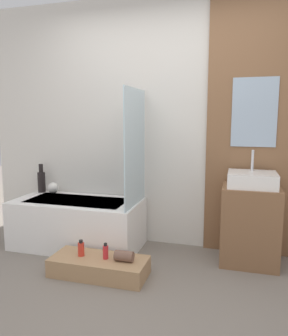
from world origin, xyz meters
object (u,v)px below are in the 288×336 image
Objects in this scene: bottle_soap_secondary at (106,252)px; vase_round_light at (53,188)px; sink at (252,179)px; wooden_step_bench at (99,266)px; bathtub at (78,223)px; bottle_soap_primary at (81,249)px; vase_tall_dark at (41,181)px.

vase_round_light is at bearing 141.47° from bottle_soap_secondary.
bottle_soap_secondary is (-1.20, -0.63, -0.58)m from sink.
vase_round_light is (-0.90, 0.77, 0.49)m from wooden_step_bench.
bathtub is at bearing -27.67° from vase_round_light.
bottle_soap_primary reaches higher than wooden_step_bench.
bottle_soap_primary is (-1.43, -0.63, -0.58)m from sink.
vase_tall_dark is 2.64× the size of vase_round_light.
vase_round_light reaches higher than bottle_soap_secondary.
vase_tall_dark is (-2.32, 0.15, -0.16)m from sink.
bottle_soap_primary is 0.23m from bottle_soap_secondary.
bathtub is 0.56m from vase_round_light.
bottle_soap_primary is at bearing -180.00° from bottle_soap_secondary.
bottle_soap_secondary is (0.96, -0.77, -0.35)m from vase_round_light.
vase_round_light reaches higher than bottle_soap_primary.
vase_tall_dark is 0.18m from vase_round_light.
bathtub reaches higher than bottle_soap_primary.
bottle_soap_secondary is (0.55, -0.55, -0.03)m from bathtub.
vase_tall_dark is at bearing 173.21° from vase_round_light.
bottle_soap_secondary is at bearing 0.00° from bottle_soap_primary.
sink is 1.30× the size of vase_tall_dark.
vase_tall_dark is (-1.06, 0.78, 0.56)m from wooden_step_bench.
bottle_soap_primary is (-0.17, 0.00, 0.14)m from wooden_step_bench.
vase_round_light is (0.16, -0.02, -0.07)m from vase_tall_dark.
wooden_step_bench is 1.95× the size of sink.
sink reaches higher than bottle_soap_secondary.
wooden_step_bench is 0.16m from bottle_soap_secondary.
bottle_soap_secondary is (0.06, 0.00, 0.14)m from wooden_step_bench.
vase_tall_dark reaches higher than wooden_step_bench.
vase_round_light reaches higher than wooden_step_bench.
bathtub is at bearing 134.92° from bottle_soap_secondary.
bathtub reaches higher than bottle_soap_secondary.
bathtub is 0.63m from bottle_soap_primary.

